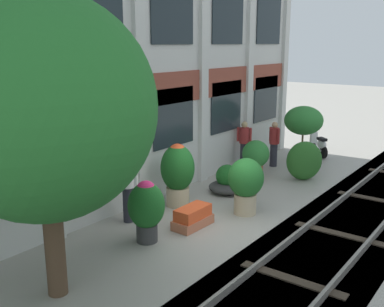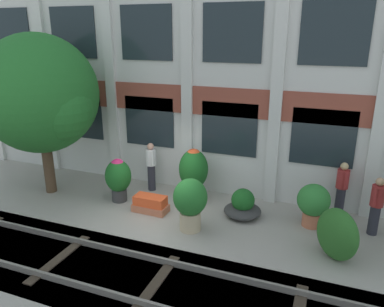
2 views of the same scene
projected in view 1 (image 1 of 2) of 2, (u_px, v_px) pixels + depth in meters
name	position (u px, v px, depth m)	size (l,w,h in m)	color
ground_plane	(217.00, 226.00, 10.96)	(80.00, 80.00, 0.00)	#9E998E
apartment_facade	(131.00, 56.00, 11.61)	(17.32, 0.64, 8.05)	silver
rail_tracks	(318.00, 260.00, 9.50)	(24.96, 2.80, 0.43)	#4C473F
broadleaf_tree	(44.00, 114.00, 7.23)	(3.86, 3.68, 5.20)	#4C3826
potted_plant_wide_bowl	(227.00, 182.00, 13.33)	(1.10, 1.10, 0.85)	#333333
potted_plant_ribbed_drum	(146.00, 207.00, 9.91)	(0.83, 0.83, 1.42)	#333333
potted_plant_fluted_column	(178.00, 171.00, 12.11)	(0.92, 0.92, 1.74)	tan
potted_plant_stone_basin	(256.00, 156.00, 14.82)	(0.90, 0.90, 1.24)	#B76647
potted_plant_low_pan	(304.00, 121.00, 16.24)	(1.40, 1.40, 2.14)	beige
potted_plant_glazed_jar	(246.00, 182.00, 11.56)	(0.93, 0.93, 1.49)	tan
potted_plant_square_trough	(193.00, 217.00, 10.86)	(1.09, 0.55, 0.50)	#B76647
scooter_near_curb	(319.00, 145.00, 17.65)	(0.94, 1.13, 0.98)	black
resident_by_doorway	(128.00, 187.00, 11.02)	(0.37, 0.43, 1.67)	#282833
resident_watching_tracks	(274.00, 143.00, 16.07)	(0.34, 0.49, 1.63)	#282833
resident_near_plants	(244.00, 143.00, 15.82)	(0.34, 0.50, 1.68)	#282833
topiary_hedge	(304.00, 161.00, 14.51)	(1.17, 0.70, 1.28)	#286023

